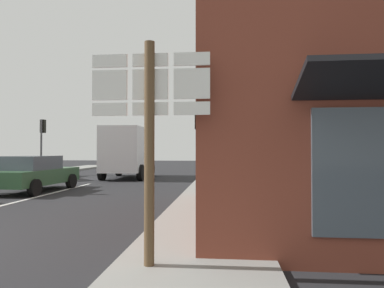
{
  "coord_description": "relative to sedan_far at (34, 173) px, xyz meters",
  "views": [
    {
      "loc": [
        6.82,
        -4.62,
        1.71
      ],
      "look_at": [
        5.49,
        8.99,
        1.95
      ],
      "focal_mm": 31.86,
      "sensor_mm": 36.0,
      "label": 1
    }
  ],
  "objects": [
    {
      "name": "ground_plane",
      "position": [
        0.99,
        1.33,
        -0.76
      ],
      "size": [
        80.0,
        80.0,
        0.0
      ],
      "primitive_type": "plane",
      "color": "#232326"
    },
    {
      "name": "sidewalk_right",
      "position": [
        7.4,
        -0.67,
        -0.69
      ],
      "size": [
        2.3,
        44.0,
        0.14
      ],
      "primitive_type": "cube",
      "color": "gray",
      "rests_on": "ground"
    },
    {
      "name": "lane_centre_stripe",
      "position": [
        0.99,
        -2.67,
        -0.75
      ],
      "size": [
        0.16,
        12.0,
        0.01
      ],
      "primitive_type": "cube",
      "color": "silver",
      "rests_on": "ground"
    },
    {
      "name": "sedan_far",
      "position": [
        0.0,
        0.0,
        0.0
      ],
      "size": [
        2.15,
        4.29,
        1.47
      ],
      "color": "#2D5133",
      "rests_on": "ground"
    },
    {
      "name": "delivery_truck",
      "position": [
        1.93,
        6.89,
        0.89
      ],
      "size": [
        2.62,
        5.07,
        3.05
      ],
      "color": "silver",
      "rests_on": "ground"
    },
    {
      "name": "route_sign_post",
      "position": [
        6.78,
        -8.69,
        1.24
      ],
      "size": [
        1.66,
        0.14,
        3.2
      ],
      "color": "brown",
      "rests_on": "ground"
    },
    {
      "name": "traffic_light_near_right",
      "position": [
        6.55,
        2.56,
        1.9
      ],
      "size": [
        0.3,
        0.49,
        3.59
      ],
      "color": "#47474C",
      "rests_on": "ground"
    },
    {
      "name": "traffic_light_far_left",
      "position": [
        -4.56,
        8.73,
        2.04
      ],
      "size": [
        0.3,
        0.49,
        3.79
      ],
      "color": "#47474C",
      "rests_on": "ground"
    }
  ]
}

